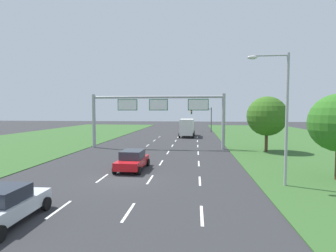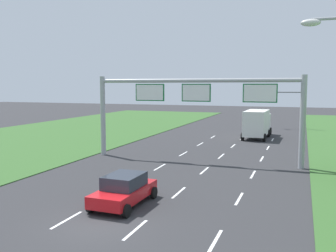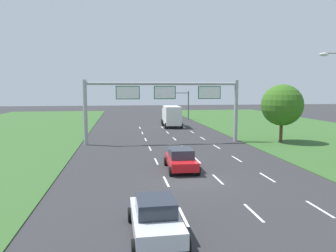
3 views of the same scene
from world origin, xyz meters
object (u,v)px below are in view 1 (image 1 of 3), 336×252
car_near_red (132,160)px  street_lamp (281,107)px  roadside_tree_mid (267,116)px  sign_gantry (158,110)px  box_truck (187,127)px  traffic_light_mast (203,115)px  car_lead_silver (4,206)px

car_near_red → street_lamp: (10.54, -3.63, 4.26)m
car_near_red → roadside_tree_mid: roadside_tree_mid is taller
street_lamp → sign_gantry: bearing=122.6°
box_truck → roadside_tree_mid: size_ratio=1.17×
box_truck → roadside_tree_mid: bearing=-58.6°
car_near_red → box_truck: (3.60, 28.22, 0.95)m
traffic_light_mast → roadside_tree_mid: size_ratio=0.85×
box_truck → traffic_light_mast: bearing=75.8°
box_truck → car_lead_silver: bearing=-98.0°
traffic_light_mast → street_lamp: street_lamp is taller
car_near_red → traffic_light_mast: traffic_light_mast is taller
street_lamp → roadside_tree_mid: 14.84m
roadside_tree_mid → street_lamp: bearing=-101.5°
sign_gantry → traffic_light_mast: bearing=76.7°
car_near_red → roadside_tree_mid: (13.50, 10.88, 3.41)m
traffic_light_mast → car_near_red: bearing=-99.8°
car_lead_silver → roadside_tree_mid: (16.53, 21.57, 3.45)m
traffic_light_mast → roadside_tree_mid: 29.28m
sign_gantry → car_near_red: bearing=-91.7°
car_near_red → sign_gantry: 12.94m
box_truck → traffic_light_mast: 11.79m
car_lead_silver → traffic_light_mast: 51.10m
car_near_red → box_truck: bearing=84.1°
sign_gantry → box_truck: bearing=78.5°
car_near_red → car_lead_silver: 11.11m
street_lamp → car_lead_silver: bearing=-152.5°
traffic_light_mast → car_lead_silver: bearing=-101.1°
box_truck → sign_gantry: size_ratio=0.45×
box_truck → street_lamp: street_lamp is taller
sign_gantry → roadside_tree_mid: (13.14, -1.39, -0.70)m
traffic_light_mast → roadside_tree_mid: (6.72, -28.49, 0.36)m
street_lamp → roadside_tree_mid: (2.95, 14.51, -0.85)m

